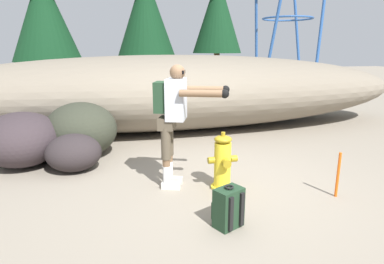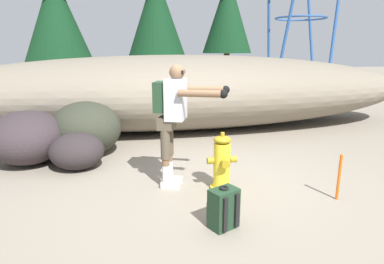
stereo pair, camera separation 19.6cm
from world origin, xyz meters
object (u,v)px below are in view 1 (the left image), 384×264
boulder_small (74,153)px  survey_stake (338,175)px  fire_hydrant (223,163)px  spare_backpack (228,208)px  boulder_mid (22,139)px  utility_worker (175,111)px  boulder_large (81,130)px

boulder_small → survey_stake: size_ratio=1.43×
fire_hydrant → spare_backpack: (-0.26, -0.96, -0.15)m
boulder_mid → survey_stake: boulder_mid is taller
utility_worker → spare_backpack: utility_worker is taller
fire_hydrant → boulder_small: fire_hydrant is taller
utility_worker → spare_backpack: bearing=-53.2°
utility_worker → boulder_small: size_ratio=1.96×
fire_hydrant → utility_worker: (-0.61, 0.23, 0.70)m
fire_hydrant → utility_worker: size_ratio=0.48×
utility_worker → spare_backpack: (0.35, -1.19, -0.85)m
boulder_large → fire_hydrant: bearing=-44.4°
boulder_mid → fire_hydrant: bearing=-29.8°
boulder_mid → boulder_small: size_ratio=1.55×
boulder_mid → survey_stake: bearing=-27.8°
fire_hydrant → spare_backpack: fire_hydrant is taller
boulder_mid → boulder_small: 0.96m
fire_hydrant → spare_backpack: 1.01m
boulder_large → boulder_mid: (-0.90, -0.29, -0.04)m
fire_hydrant → boulder_mid: 3.33m
boulder_large → spare_backpack: bearing=-59.2°
fire_hydrant → survey_stake: size_ratio=1.34×
fire_hydrant → survey_stake: fire_hydrant is taller
utility_worker → spare_backpack: 1.51m
fire_hydrant → boulder_large: (-1.99, 1.94, 0.11)m
boulder_small → utility_worker: bearing=-34.0°
spare_backpack → boulder_small: 2.81m
boulder_large → boulder_mid: size_ratio=0.95×
utility_worker → fire_hydrant: bearing=-0.3°
spare_backpack → survey_stake: (1.62, 0.37, 0.08)m
utility_worker → boulder_mid: bearing=168.3°
boulder_mid → utility_worker: bearing=-32.0°
survey_stake → boulder_mid: bearing=152.2°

